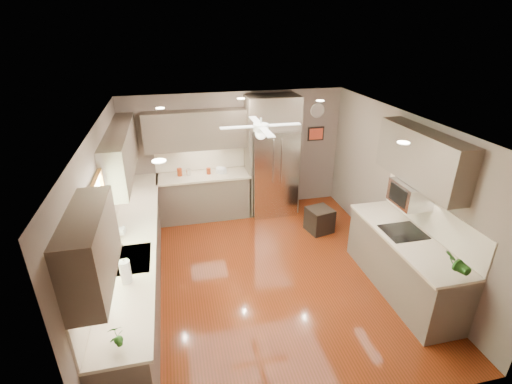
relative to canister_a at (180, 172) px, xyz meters
name	(u,v)px	position (x,y,z in m)	size (l,w,h in m)	color
floor	(264,274)	(1.18, -2.24, -1.02)	(5.00, 5.00, 0.00)	#481D09
ceiling	(266,123)	(1.18, -2.24, 1.48)	(5.00, 5.00, 0.00)	white
wall_back	(236,153)	(1.18, 0.26, 0.23)	(4.50, 4.50, 0.00)	#6B5B52
wall_front	(334,329)	(1.18, -4.74, 0.23)	(4.50, 4.50, 0.00)	#6B5B52
wall_left	(106,222)	(-1.07, -2.24, 0.23)	(5.00, 5.00, 0.00)	#6B5B52
wall_right	(400,191)	(3.43, -2.24, 0.23)	(5.00, 5.00, 0.00)	#6B5B52
canister_a	(180,172)	(0.00, 0.00, 0.00)	(0.10, 0.10, 0.16)	maroon
canister_b	(188,172)	(0.17, -0.01, -0.01)	(0.08, 0.08, 0.13)	silver
canister_d	(209,171)	(0.57, -0.03, -0.02)	(0.09, 0.09, 0.13)	maroon
soap_bottle	(122,230)	(-0.90, -2.11, 0.01)	(0.08, 0.08, 0.18)	white
potted_plant_left	(115,335)	(-0.77, -4.20, 0.06)	(0.14, 0.10, 0.27)	#205017
potted_plant_right	(456,263)	(3.09, -3.99, 0.10)	(0.20, 0.16, 0.36)	#205017
bowl	(221,172)	(0.82, -0.06, -0.05)	(0.24, 0.24, 0.06)	beige
left_run	(136,260)	(-0.77, -2.09, -0.54)	(0.65, 4.70, 1.45)	brown
back_run	(204,195)	(0.46, -0.04, -0.54)	(1.85, 0.65, 1.45)	brown
uppers	(208,154)	(0.44, -1.53, 0.85)	(4.50, 4.70, 0.95)	brown
window	(99,220)	(-1.04, -2.74, 0.53)	(0.05, 1.12, 0.92)	#BFF2B2
sink	(131,261)	(-0.75, -2.74, -0.11)	(0.50, 0.70, 0.32)	silver
refrigerator	(272,158)	(1.88, -0.09, 0.17)	(1.06, 0.75, 2.45)	silver
right_run	(403,262)	(3.11, -3.04, -0.54)	(0.70, 2.20, 1.45)	brown
microwave	(411,194)	(3.21, -2.79, 0.46)	(0.43, 0.55, 0.34)	silver
ceiling_fan	(261,129)	(1.18, -1.94, 1.31)	(1.18, 1.18, 0.32)	white
recessed_lights	(257,117)	(1.14, -1.84, 1.47)	(2.84, 3.14, 0.01)	white
wall_clock	(317,110)	(2.93, 0.24, 1.03)	(0.30, 0.03, 0.30)	white
framed_print	(316,134)	(2.93, 0.23, 0.53)	(0.36, 0.03, 0.30)	black
stool	(319,220)	(2.56, -1.15, -0.78)	(0.53, 0.53, 0.50)	black
paper_towel	(126,272)	(-0.75, -3.22, 0.06)	(0.13, 0.13, 0.31)	white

